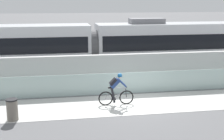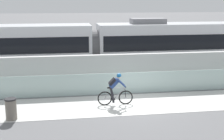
# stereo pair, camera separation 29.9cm
# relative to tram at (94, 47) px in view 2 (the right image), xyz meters

# --- Properties ---
(ground_plane) EXTENTS (200.00, 200.00, 0.00)m
(ground_plane) POSITION_rel_tram_xyz_m (1.41, -6.85, -1.89)
(ground_plane) COLOR slate
(bike_path_deck) EXTENTS (32.00, 3.20, 0.01)m
(bike_path_deck) POSITION_rel_tram_xyz_m (1.41, -6.85, -1.89)
(bike_path_deck) COLOR silver
(bike_path_deck) RESTS_ON ground
(glass_parapet) EXTENTS (32.00, 0.05, 1.19)m
(glass_parapet) POSITION_rel_tram_xyz_m (1.41, -5.00, -1.30)
(glass_parapet) COLOR #ADC6C1
(glass_parapet) RESTS_ON ground
(concrete_barrier_wall) EXTENTS (32.00, 0.36, 1.90)m
(concrete_barrier_wall) POSITION_rel_tram_xyz_m (1.41, -3.20, -0.94)
(concrete_barrier_wall) COLOR silver
(concrete_barrier_wall) RESTS_ON ground
(tram_rail_near) EXTENTS (32.00, 0.08, 0.01)m
(tram_rail_near) POSITION_rel_tram_xyz_m (1.41, -0.72, -1.89)
(tram_rail_near) COLOR #595654
(tram_rail_near) RESTS_ON ground
(tram_rail_far) EXTENTS (32.00, 0.08, 0.01)m
(tram_rail_far) POSITION_rel_tram_xyz_m (1.41, 0.72, -1.89)
(tram_rail_far) COLOR #595654
(tram_rail_far) RESTS_ON ground
(tram) EXTENTS (22.56, 2.54, 3.81)m
(tram) POSITION_rel_tram_xyz_m (0.00, 0.00, 0.00)
(tram) COLOR silver
(tram) RESTS_ON ground
(cyclist_on_bike) EXTENTS (1.77, 0.58, 1.61)m
(cyclist_on_bike) POSITION_rel_tram_xyz_m (0.35, -6.85, -1.09)
(cyclist_on_bike) COLOR black
(cyclist_on_bike) RESTS_ON ground
(trash_bin) EXTENTS (0.51, 0.51, 0.96)m
(trash_bin) POSITION_rel_tram_xyz_m (-4.44, -8.10, -1.41)
(trash_bin) COLOR slate
(trash_bin) RESTS_ON ground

